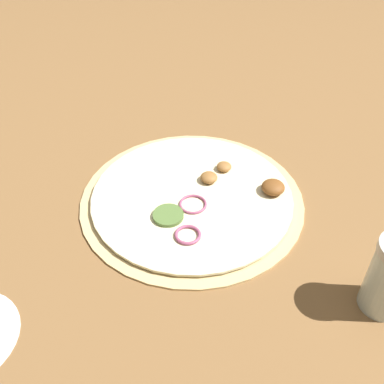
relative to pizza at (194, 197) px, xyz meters
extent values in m
plane|color=brown|center=(0.00, 0.00, -0.01)|extent=(3.00, 3.00, 0.00)
cylinder|color=#D6B77A|center=(0.00, 0.00, 0.00)|extent=(0.34, 0.34, 0.01)
cylinder|color=beige|center=(0.00, 0.00, 0.00)|extent=(0.31, 0.31, 0.00)
ellipsoid|color=#996633|center=(-0.03, 0.03, 0.01)|extent=(0.03, 0.03, 0.01)
cylinder|color=#567538|center=(0.05, -0.04, 0.01)|extent=(0.05, 0.05, 0.01)
ellipsoid|color=brown|center=(0.00, 0.12, 0.01)|extent=(0.04, 0.04, 0.02)
ellipsoid|color=#996633|center=(-0.06, 0.05, 0.01)|extent=(0.02, 0.02, 0.01)
torus|color=#A34C70|center=(0.02, 0.00, 0.01)|extent=(0.04, 0.04, 0.00)
torus|color=#A34C70|center=(0.09, -0.01, 0.01)|extent=(0.04, 0.04, 0.00)
camera|label=1|loc=(0.51, -0.04, 0.47)|focal=42.00mm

